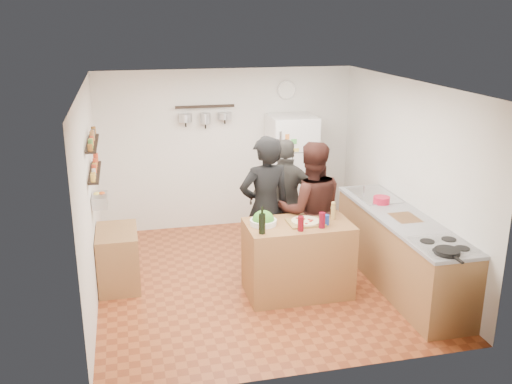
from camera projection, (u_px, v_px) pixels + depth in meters
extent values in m
plane|color=brown|center=(258.00, 279.00, 7.40)|extent=(4.20, 4.20, 0.00)
plane|color=white|center=(258.00, 84.00, 6.65)|extent=(4.20, 4.20, 0.00)
plane|color=silver|center=(227.00, 149.00, 8.97)|extent=(4.00, 0.00, 4.00)
plane|color=silver|center=(90.00, 198.00, 6.59)|extent=(0.00, 4.20, 4.20)
plane|color=silver|center=(406.00, 177.00, 7.46)|extent=(0.00, 4.20, 4.20)
cube|color=brown|center=(298.00, 258.00, 6.90)|extent=(1.25, 0.72, 0.91)
cube|color=brown|center=(306.00, 223.00, 6.76)|extent=(0.42, 0.34, 0.02)
cylinder|color=beige|center=(306.00, 221.00, 6.75)|extent=(0.34, 0.34, 0.02)
cylinder|color=white|center=(263.00, 222.00, 6.71)|extent=(0.32, 0.32, 0.06)
cylinder|color=black|center=(262.00, 224.00, 6.41)|extent=(0.08, 0.08, 0.23)
cylinder|color=#5E0810|center=(301.00, 224.00, 6.50)|extent=(0.07, 0.07, 0.17)
cylinder|color=#5D0817|center=(322.00, 220.00, 6.60)|extent=(0.08, 0.08, 0.18)
cylinder|color=#A78546|center=(333.00, 212.00, 6.88)|extent=(0.06, 0.06, 0.18)
cylinder|color=navy|center=(326.00, 220.00, 6.70)|extent=(0.07, 0.07, 0.12)
imported|color=black|center=(265.00, 209.00, 7.18)|extent=(0.75, 0.55, 1.88)
imported|color=black|center=(311.00, 211.00, 7.24)|extent=(0.96, 0.80, 1.79)
imported|color=#322F2C|center=(286.00, 202.00, 7.71)|extent=(1.09, 0.78, 1.71)
cube|color=#9E7042|center=(400.00, 251.00, 7.12)|extent=(0.63, 2.63, 0.90)
cube|color=white|center=(444.00, 246.00, 6.10)|extent=(0.60, 0.62, 0.02)
cylinder|color=black|center=(447.00, 252.00, 5.86)|extent=(0.26, 0.26, 0.05)
cube|color=silver|center=(374.00, 196.00, 7.77)|extent=(0.50, 0.80, 0.03)
cube|color=brown|center=(405.00, 218.00, 6.93)|extent=(0.30, 0.40, 0.02)
cylinder|color=red|center=(381.00, 200.00, 7.43)|extent=(0.22, 0.22, 0.09)
cube|color=white|center=(291.00, 173.00, 8.96)|extent=(0.70, 0.68, 1.80)
cylinder|color=silver|center=(286.00, 90.00, 8.89)|extent=(0.30, 0.03, 0.30)
cube|color=black|center=(95.00, 172.00, 6.72)|extent=(0.12, 1.00, 0.02)
cube|color=black|center=(92.00, 143.00, 6.61)|extent=(0.12, 1.00, 0.02)
cube|color=silver|center=(100.00, 200.00, 6.83)|extent=(0.18, 0.35, 0.14)
cube|color=olive|center=(118.00, 258.00, 7.13)|extent=(0.50, 0.80, 0.73)
cube|color=black|center=(205.00, 106.00, 8.60)|extent=(0.90, 0.04, 0.04)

